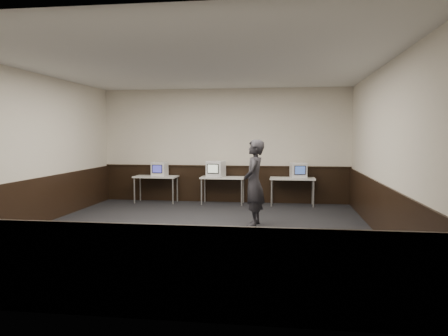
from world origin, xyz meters
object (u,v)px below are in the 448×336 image
object	(u,v)px
desk_right	(292,180)
emac_left	(160,169)
desk_left	(156,178)
emac_right	(298,170)
desk_center	(223,179)
emac_center	(216,169)
person	(254,183)

from	to	relation	value
desk_right	emac_left	xyz separation A→B (m)	(-3.69, 0.00, 0.27)
desk_left	emac_right	distance (m)	3.97
desk_center	emac_right	world-z (taller)	emac_right
desk_right	emac_center	xyz separation A→B (m)	(-2.09, -0.03, 0.29)
person	desk_left	bearing A→B (deg)	-128.55
emac_left	emac_right	xyz separation A→B (m)	(3.85, 0.02, 0.01)
desk_right	emac_right	distance (m)	0.32
desk_center	person	size ratio (longest dim) A/B	0.66
desk_left	desk_center	world-z (taller)	same
emac_center	emac_left	bearing A→B (deg)	-170.03
emac_right	desk_left	bearing A→B (deg)	170.20
desk_left	emac_center	bearing A→B (deg)	-1.00
desk_left	desk_right	distance (m)	3.80
desk_center	person	world-z (taller)	person
emac_center	desk_left	bearing A→B (deg)	-169.94
person	emac_right	bearing A→B (deg)	164.85
desk_center	desk_right	bearing A→B (deg)	0.00
desk_left	emac_center	xyz separation A→B (m)	(1.71, -0.03, 0.29)
desk_center	emac_left	bearing A→B (deg)	179.98
desk_left	emac_left	world-z (taller)	emac_left
emac_left	emac_center	world-z (taller)	emac_center
emac_center	desk_center	bearing A→B (deg)	20.12
desk_center	desk_right	distance (m)	1.90
emac_center	desk_right	bearing A→B (deg)	11.87
desk_center	emac_center	distance (m)	0.35
emac_left	person	size ratio (longest dim) A/B	0.24
emac_left	person	xyz separation A→B (m)	(2.85, -2.77, -0.04)
desk_right	person	xyz separation A→B (m)	(-0.84, -2.77, 0.22)
emac_left	desk_left	bearing A→B (deg)	-176.68
desk_center	emac_center	size ratio (longest dim) A/B	2.23
emac_center	person	world-z (taller)	person
desk_right	emac_left	size ratio (longest dim) A/B	2.73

